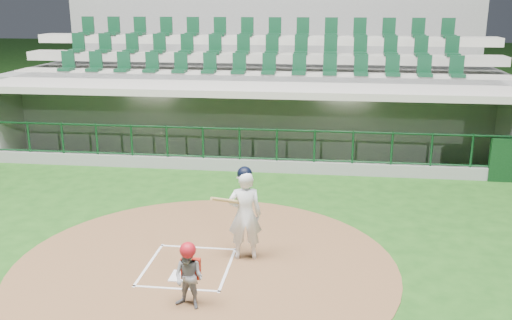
{
  "coord_description": "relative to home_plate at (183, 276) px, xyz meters",
  "views": [
    {
      "loc": [
        2.49,
        -9.72,
        4.81
      ],
      "look_at": [
        0.91,
        2.6,
        1.3
      ],
      "focal_mm": 40.0,
      "sensor_mm": 36.0,
      "label": 1
    }
  ],
  "objects": [
    {
      "name": "seating_deck",
      "position": [
        0.0,
        11.61,
        1.4
      ],
      "size": [
        17.0,
        6.72,
        5.15
      ],
      "color": "slate",
      "rests_on": "ground"
    },
    {
      "name": "batter",
      "position": [
        1.0,
        0.93,
        0.9
      ],
      "size": [
        0.89,
        0.9,
        1.83
      ],
      "color": "white",
      "rests_on": "dirt_circle"
    },
    {
      "name": "dirt_circle",
      "position": [
        0.3,
        0.5,
        -0.02
      ],
      "size": [
        7.2,
        7.2,
        0.01
      ],
      "primitive_type": "cylinder",
      "color": "brown",
      "rests_on": "ground"
    },
    {
      "name": "home_plate",
      "position": [
        0.0,
        0.0,
        0.0
      ],
      "size": [
        0.43,
        0.43,
        0.02
      ],
      "primitive_type": "cube",
      "color": "white",
      "rests_on": "dirt_circle"
    },
    {
      "name": "dugout_structure",
      "position": [
        0.08,
        8.52,
        0.94
      ],
      "size": [
        16.4,
        3.7,
        3.0
      ],
      "color": "slate",
      "rests_on": "ground"
    },
    {
      "name": "batter_box_chalk",
      "position": [
        0.0,
        0.4,
        -0.0
      ],
      "size": [
        1.55,
        1.8,
        0.01
      ],
      "color": "white",
      "rests_on": "ground"
    },
    {
      "name": "catcher",
      "position": [
        0.38,
        -0.99,
        0.55
      ],
      "size": [
        0.6,
        0.53,
        1.13
      ],
      "color": "gray",
      "rests_on": "dirt_circle"
    },
    {
      "name": "ground",
      "position": [
        0.0,
        0.7,
        -0.02
      ],
      "size": [
        120.0,
        120.0,
        0.0
      ],
      "primitive_type": "plane",
      "color": "#1A4714",
      "rests_on": "ground"
    }
  ]
}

